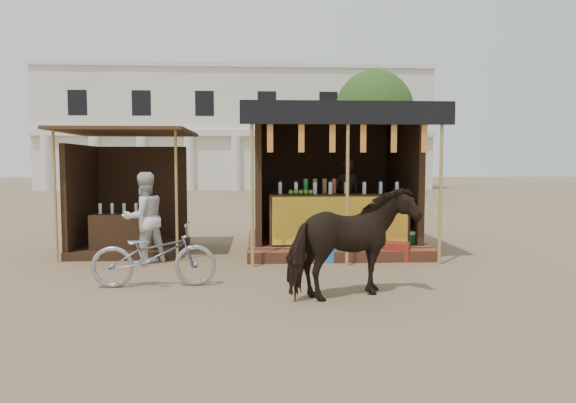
# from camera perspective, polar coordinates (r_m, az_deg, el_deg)

# --- Properties ---
(ground) EXTENTS (120.00, 120.00, 0.00)m
(ground) POSITION_cam_1_polar(r_m,az_deg,el_deg) (7.23, 0.71, -9.67)
(ground) COLOR #846B4C
(ground) RESTS_ON ground
(main_stall) EXTENTS (3.60, 3.61, 2.78)m
(main_stall) POSITION_cam_1_polar(r_m,az_deg,el_deg) (10.49, 5.02, 0.32)
(main_stall) COLOR brown
(main_stall) RESTS_ON ground
(secondary_stall) EXTENTS (2.40, 2.40, 2.38)m
(secondary_stall) POSITION_cam_1_polar(r_m,az_deg,el_deg) (10.62, -17.83, -0.76)
(secondary_stall) COLOR #352013
(secondary_stall) RESTS_ON ground
(cow) EXTENTS (1.88, 1.41, 1.44)m
(cow) POSITION_cam_1_polar(r_m,az_deg,el_deg) (6.65, 7.13, -4.59)
(cow) COLOR black
(cow) RESTS_ON ground
(motorbike) EXTENTS (1.76, 0.71, 0.91)m
(motorbike) POSITION_cam_1_polar(r_m,az_deg,el_deg) (7.52, -14.64, -5.74)
(motorbike) COLOR #9899A0
(motorbike) RESTS_ON ground
(bystander) EXTENTS (0.98, 0.95, 1.59)m
(bystander) POSITION_cam_1_polar(r_m,az_deg,el_deg) (9.27, -15.70, -1.75)
(bystander) COLOR silver
(bystander) RESTS_ON ground
(blue_barrel) EXTENTS (0.63, 0.63, 0.69)m
(blue_barrel) POSITION_cam_1_polar(r_m,az_deg,el_deg) (9.19, 4.35, -4.51)
(blue_barrel) COLOR #1B7ECD
(blue_barrel) RESTS_ON ground
(red_crate) EXTENTS (0.54, 0.50, 0.32)m
(red_crate) POSITION_cam_1_polar(r_m,az_deg,el_deg) (9.46, 11.97, -5.46)
(red_crate) COLOR maroon
(red_crate) RESTS_ON ground
(cooler) EXTENTS (0.68, 0.50, 0.46)m
(cooler) POSITION_cam_1_polar(r_m,az_deg,el_deg) (10.07, 12.20, -4.46)
(cooler) COLOR #16661C
(cooler) RESTS_ON ground
(background_building) EXTENTS (26.00, 7.45, 8.18)m
(background_building) POSITION_cam_1_polar(r_m,az_deg,el_deg) (37.04, -5.55, 7.68)
(background_building) COLOR silver
(background_building) RESTS_ON ground
(tree) EXTENTS (4.50, 4.40, 7.00)m
(tree) POSITION_cam_1_polar(r_m,az_deg,el_deg) (29.95, 9.11, 9.72)
(tree) COLOR #382314
(tree) RESTS_ON ground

